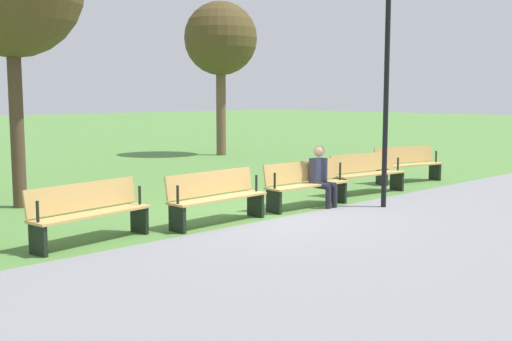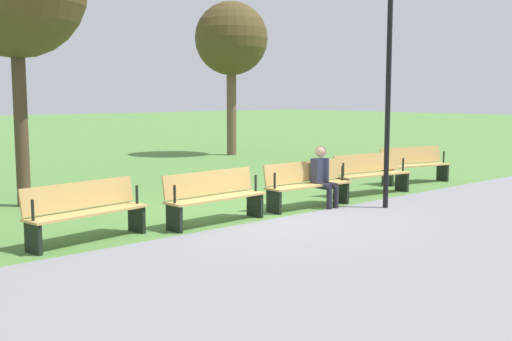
% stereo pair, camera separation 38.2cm
% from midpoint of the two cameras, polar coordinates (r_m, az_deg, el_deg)
% --- Properties ---
extents(ground_plane, '(120.00, 120.00, 0.00)m').
position_cam_midpoint_polar(ground_plane, '(11.46, 0.08, -4.11)').
color(ground_plane, '#54843D').
extents(path_paving, '(25.63, 6.05, 0.01)m').
position_cam_midpoint_polar(path_paving, '(9.39, 14.32, -6.77)').
color(path_paving, gray).
rests_on(path_paving, ground).
extents(bench_0, '(1.98, 0.90, 0.89)m').
position_cam_midpoint_polar(bench_0, '(16.15, 12.95, 0.65)').
color(bench_0, tan).
rests_on(bench_0, ground).
extents(bench_1, '(1.97, 0.73, 0.89)m').
position_cam_midpoint_polar(bench_1, '(14.10, 9.30, -0.16)').
color(bench_1, tan).
rests_on(bench_1, ground).
extents(bench_2, '(1.94, 0.56, 0.89)m').
position_cam_midpoint_polar(bench_2, '(12.24, 3.64, -1.14)').
color(bench_2, tan).
rests_on(bench_2, ground).
extents(bench_3, '(1.94, 0.56, 0.89)m').
position_cam_midpoint_polar(bench_3, '(10.70, -4.69, -2.31)').
color(bench_3, tan).
rests_on(bench_3, ground).
extents(bench_4, '(1.97, 0.73, 0.89)m').
position_cam_midpoint_polar(bench_4, '(9.65, -16.05, -3.57)').
color(bench_4, tan).
rests_on(bench_4, ground).
extents(person_seated, '(0.34, 0.53, 1.20)m').
position_cam_midpoint_polar(person_seated, '(12.33, 5.11, -0.36)').
color(person_seated, '#2D3347').
rests_on(person_seated, ground).
extents(tree_0, '(2.63, 2.63, 5.52)m').
position_cam_midpoint_polar(tree_0, '(22.99, -3.73, 11.76)').
color(tree_0, brown).
rests_on(tree_0, ground).
extents(lamp_post, '(0.32, 0.32, 4.47)m').
position_cam_midpoint_polar(lamp_post, '(12.37, 10.97, 10.84)').
color(lamp_post, black).
rests_on(lamp_post, ground).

